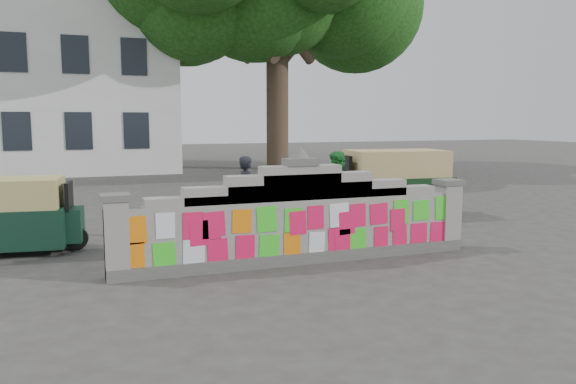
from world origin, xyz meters
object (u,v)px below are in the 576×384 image
object	(u,v)px
cyclist_rider	(247,205)
cyclist_bike	(247,220)
rickshaw_right	(393,182)
pedestrian	(339,190)
rickshaw_left	(9,215)

from	to	relation	value
cyclist_rider	cyclist_bike	bearing A→B (deg)	-0.00
rickshaw_right	pedestrian	bearing A→B (deg)	31.62
cyclist_bike	rickshaw_left	world-z (taller)	rickshaw_left
cyclist_bike	cyclist_rider	size ratio (longest dim) A/B	1.12
cyclist_bike	rickshaw_right	world-z (taller)	rickshaw_right
cyclist_rider	rickshaw_left	size ratio (longest dim) A/B	0.58
cyclist_bike	rickshaw_right	size ratio (longest dim) A/B	0.53
cyclist_bike	cyclist_rider	distance (m)	0.31
rickshaw_left	rickshaw_right	size ratio (longest dim) A/B	0.82
rickshaw_right	cyclist_rider	bearing A→B (deg)	26.07
pedestrian	rickshaw_right	distance (m)	2.18
cyclist_rider	rickshaw_right	world-z (taller)	rickshaw_right
cyclist_rider	rickshaw_right	xyz separation A→B (m)	(4.30, 1.57, 0.13)
cyclist_rider	pedestrian	size ratio (longest dim) A/B	0.85
pedestrian	rickshaw_left	distance (m)	6.70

